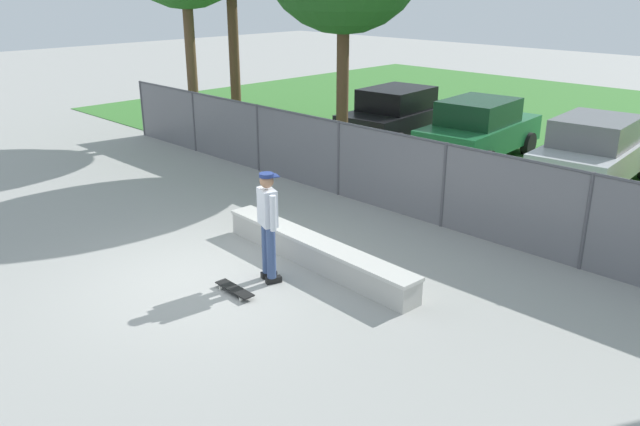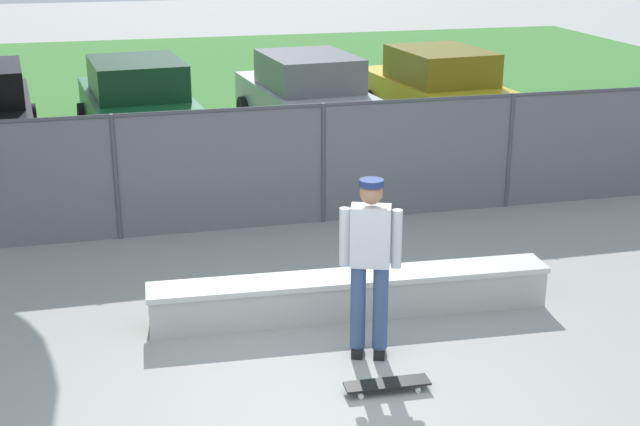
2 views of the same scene
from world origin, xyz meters
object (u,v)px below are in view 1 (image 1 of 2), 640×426
car_green (479,129)px  car_silver (594,151)px  skateboard (235,289)px  concrete_ledge (316,252)px  skateboarder (268,222)px  car_black (398,115)px

car_green → car_silver: size_ratio=1.00×
skateboard → car_green: size_ratio=0.19×
concrete_ledge → skateboarder: bearing=-96.0°
skateboarder → car_silver: size_ratio=0.42×
car_green → skateboarder: bearing=-79.2°
concrete_ledge → car_green: (-1.83, 8.10, 0.60)m
car_green → car_silver: same height
skateboarder → car_silver: (1.49, 8.94, -0.19)m
car_green → car_silver: 3.23m
skateboarder → car_green: skateboarder is taller
skateboarder → car_black: bearing=116.6°
concrete_ledge → car_black: size_ratio=1.02×
car_black → car_green: 2.81m
skateboarder → car_silver: 9.07m
skateboarder → car_black: (-4.55, 9.07, -0.19)m
concrete_ledge → car_green: car_green is taller
skateboard → car_black: (-4.51, 9.77, 0.77)m
car_silver → skateboard: bearing=-99.0°
skateboarder → skateboard: skateboarder is taller
skateboarder → car_black: 10.15m
car_green → car_silver: (3.23, -0.12, 0.00)m
concrete_ledge → car_black: car_black is taller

